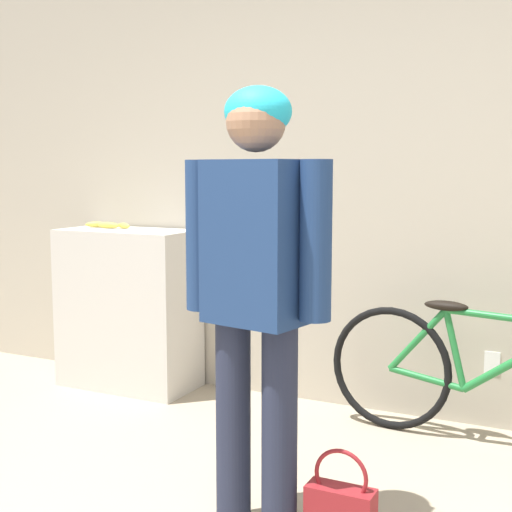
{
  "coord_description": "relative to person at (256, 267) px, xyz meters",
  "views": [
    {
      "loc": [
        1.04,
        -1.48,
        1.36
      ],
      "look_at": [
        -0.1,
        0.83,
        1.04
      ],
      "focal_mm": 50.0,
      "sensor_mm": 36.0,
      "label": 1
    }
  ],
  "objects": [
    {
      "name": "side_shelf",
      "position": [
        -1.5,
        1.25,
        -0.51
      ],
      "size": [
        0.84,
        0.43,
        0.99
      ],
      "color": "beige",
      "rests_on": "ground_plane"
    },
    {
      "name": "person",
      "position": [
        0.0,
        0.0,
        0.0
      ],
      "size": [
        0.58,
        0.29,
        1.65
      ],
      "rotation": [
        0.0,
        0.0,
        -0.18
      ],
      "color": "#23283D",
      "rests_on": "ground_plane"
    },
    {
      "name": "handbag",
      "position": [
        0.33,
        0.03,
        -0.88
      ],
      "size": [
        0.25,
        0.1,
        0.36
      ],
      "color": "maroon",
      "rests_on": "ground_plane"
    },
    {
      "name": "bicycle",
      "position": [
        0.67,
        1.19,
        -0.65
      ],
      "size": [
        1.65,
        0.46,
        0.72
      ],
      "rotation": [
        0.0,
        0.0,
        -0.09
      ],
      "color": "black",
      "rests_on": "ground_plane"
    },
    {
      "name": "wall_back",
      "position": [
        0.1,
        1.51,
        0.3
      ],
      "size": [
        8.0,
        0.07,
        2.6
      ],
      "color": "#B7AD99",
      "rests_on": "ground_plane"
    },
    {
      "name": "banana",
      "position": [
        -1.67,
        1.29,
        0.0
      ],
      "size": [
        0.36,
        0.09,
        0.04
      ],
      "color": "#EAD64C",
      "rests_on": "side_shelf"
    }
  ]
}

